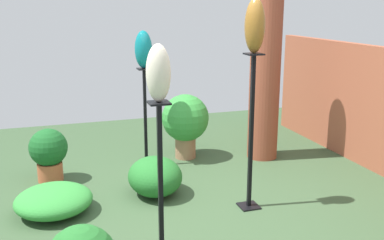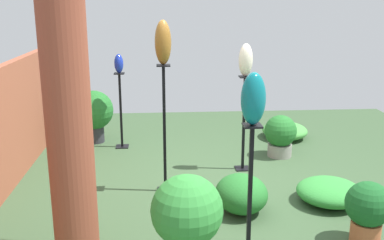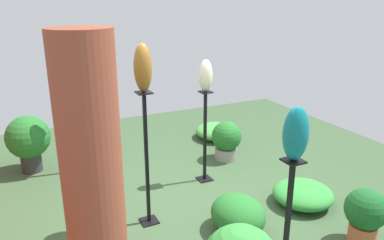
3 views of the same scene
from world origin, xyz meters
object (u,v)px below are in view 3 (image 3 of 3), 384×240
(art_vase_cobalt, at_px, (58,85))
(pedestal_bronze, at_px, (147,165))
(art_vase_ivory, at_px, (206,76))
(pedestal_teal, at_px, (287,232))
(pedestal_ivory, at_px, (205,141))
(pedestal_cobalt, at_px, (64,138))
(potted_plant_back_center, at_px, (365,213))
(art_vase_bronze, at_px, (143,68))
(potted_plant_front_right, at_px, (28,139))
(art_vase_teal, at_px, (296,134))
(potted_plant_mid_left, at_px, (226,139))
(brick_pillar, at_px, (95,206))

(art_vase_cobalt, bearing_deg, pedestal_bronze, -159.31)
(art_vase_cobalt, bearing_deg, art_vase_ivory, -122.14)
(pedestal_teal, xyz_separation_m, pedestal_ivory, (2.19, -0.35, 0.03))
(pedestal_bronze, distance_m, pedestal_teal, 1.70)
(pedestal_cobalt, height_order, potted_plant_back_center, pedestal_cobalt)
(art_vase_bronze, distance_m, potted_plant_front_right, 2.71)
(art_vase_bronze, distance_m, potted_plant_back_center, 2.79)
(art_vase_cobalt, height_order, potted_plant_back_center, art_vase_cobalt)
(art_vase_ivory, distance_m, potted_plant_front_right, 2.83)
(art_vase_teal, bearing_deg, pedestal_bronze, 26.07)
(pedestal_ivory, xyz_separation_m, potted_plant_front_right, (1.41, 2.23, -0.09))
(art_vase_ivory, height_order, potted_plant_mid_left, art_vase_ivory)
(pedestal_cobalt, distance_m, pedestal_teal, 3.59)
(art_vase_bronze, relative_size, potted_plant_mid_left, 0.80)
(pedestal_cobalt, xyz_separation_m, art_vase_cobalt, (0.00, 0.00, 0.80))
(potted_plant_back_center, bearing_deg, potted_plant_front_right, 41.64)
(potted_plant_front_right, bearing_deg, pedestal_bronze, -151.28)
(pedestal_ivory, bearing_deg, potted_plant_back_center, -157.67)
(pedestal_ivory, distance_m, potted_plant_mid_left, 0.87)
(art_vase_bronze, relative_size, potted_plant_back_center, 0.81)
(pedestal_bronze, height_order, potted_plant_front_right, pedestal_bronze)
(pedestal_teal, relative_size, potted_plant_back_center, 2.00)
(brick_pillar, relative_size, potted_plant_front_right, 2.71)
(pedestal_cobalt, height_order, art_vase_bronze, art_vase_bronze)
(potted_plant_front_right, bearing_deg, pedestal_ivory, -122.30)
(pedestal_ivory, height_order, art_vase_teal, art_vase_teal)
(potted_plant_back_center, bearing_deg, brick_pillar, 90.19)
(pedestal_cobalt, bearing_deg, potted_plant_front_right, 57.11)
(potted_plant_front_right, bearing_deg, pedestal_cobalt, -122.89)
(pedestal_cobalt, relative_size, art_vase_bronze, 2.36)
(art_vase_cobalt, distance_m, potted_plant_back_center, 4.20)
(pedestal_cobalt, height_order, pedestal_ivory, pedestal_ivory)
(potted_plant_front_right, bearing_deg, pedestal_teal, -152.38)
(pedestal_ivory, relative_size, potted_plant_back_center, 2.09)
(pedestal_cobalt, xyz_separation_m, art_vase_ivory, (-1.11, -1.76, 0.98))
(potted_plant_mid_left, height_order, potted_plant_front_right, potted_plant_front_right)
(pedestal_cobalt, distance_m, art_vase_bronze, 2.29)
(pedestal_bronze, xyz_separation_m, potted_plant_mid_left, (1.17, -1.75, -0.39))
(pedestal_teal, bearing_deg, art_vase_teal, -176.42)
(art_vase_teal, bearing_deg, pedestal_ivory, -9.04)
(pedestal_bronze, height_order, potted_plant_mid_left, pedestal_bronze)
(art_vase_bronze, xyz_separation_m, art_vase_ivory, (0.67, -1.09, -0.30))
(pedestal_ivory, xyz_separation_m, potted_plant_mid_left, (0.50, -0.66, -0.27))
(art_vase_teal, distance_m, art_vase_ivory, 2.22)
(pedestal_cobalt, bearing_deg, potted_plant_mid_left, -104.10)
(art_vase_cobalt, bearing_deg, potted_plant_mid_left, -104.10)
(potted_plant_back_center, bearing_deg, pedestal_ivory, 22.33)
(art_vase_ivory, bearing_deg, pedestal_teal, 170.96)
(potted_plant_back_center, distance_m, potted_plant_mid_left, 2.55)
(brick_pillar, xyz_separation_m, art_vase_bronze, (1.38, -0.84, 0.65))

